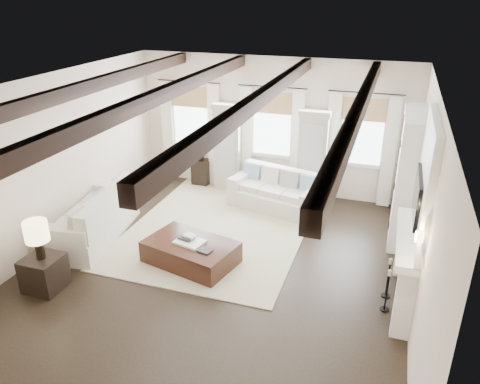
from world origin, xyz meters
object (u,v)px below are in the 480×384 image
(sofa_left, at_px, (95,219))
(ottoman, at_px, (191,252))
(side_table_back, at_px, (202,172))
(sofa_back, at_px, (277,193))
(side_table_front, at_px, (44,273))

(sofa_left, height_order, ottoman, sofa_left)
(ottoman, distance_m, side_table_back, 3.74)
(sofa_back, bearing_deg, side_table_front, -123.83)
(ottoman, xyz_separation_m, side_table_back, (-1.26, 3.52, 0.10))
(side_table_back, bearing_deg, sofa_left, -105.65)
(sofa_back, height_order, ottoman, sofa_back)
(sofa_back, height_order, side_table_front, sofa_back)
(side_table_back, bearing_deg, side_table_front, -97.88)
(ottoman, xyz_separation_m, side_table_front, (-1.96, -1.48, 0.08))
(sofa_back, height_order, sofa_left, sofa_left)
(sofa_back, distance_m, ottoman, 2.90)
(ottoman, distance_m, side_table_front, 2.46)
(sofa_back, relative_size, ottoman, 1.39)
(sofa_back, height_order, side_table_back, sofa_back)
(sofa_left, xyz_separation_m, side_table_back, (0.91, 3.25, -0.09))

